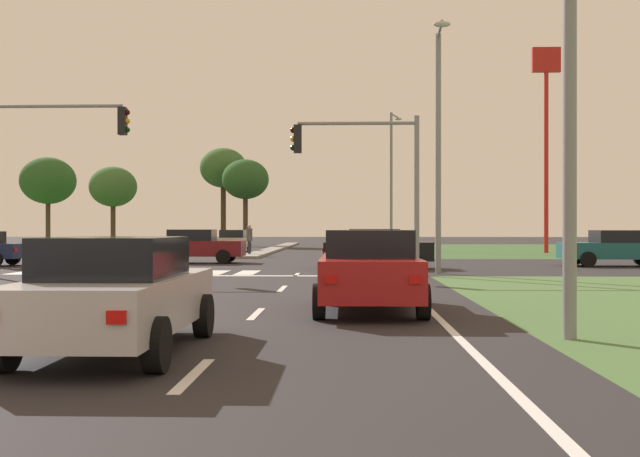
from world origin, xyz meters
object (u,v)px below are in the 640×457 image
at_px(treeline_second, 113,187).
at_px(car_beige_second, 233,241).
at_px(fastfood_pole_sign, 546,105).
at_px(treeline_third, 223,169).
at_px(treeline_near, 48,181).
at_px(car_maroon_fourth, 195,246).
at_px(traffic_signal_near_left, 31,153).
at_px(traffic_signal_near_right, 370,166).
at_px(car_teal_near, 616,248).
at_px(street_lamp_third, 392,174).
at_px(pedestrian_at_median, 249,236).
at_px(car_red_fifth, 369,270).
at_px(car_silver_sixth, 117,293).
at_px(street_lamp_second, 439,138).
at_px(treeline_fourth, 245,180).
at_px(car_black_eighth, 377,248).

bearing_deg(treeline_second, car_beige_second, -51.14).
distance_m(fastfood_pole_sign, treeline_third, 30.18).
bearing_deg(car_beige_second, treeline_near, -43.66).
relative_size(car_maroon_fourth, traffic_signal_near_left, 0.74).
bearing_deg(car_maroon_fourth, car_beige_second, -177.87).
relative_size(car_maroon_fourth, traffic_signal_near_right, 0.82).
xyz_separation_m(car_teal_near, car_maroon_fourth, (-18.34, 2.32, 0.01)).
bearing_deg(street_lamp_third, pedestrian_at_median, -126.90).
xyz_separation_m(car_beige_second, pedestrian_at_median, (2.07, -7.78, 0.38)).
bearing_deg(car_red_fifth, car_silver_sixth, -124.05).
distance_m(car_teal_near, fastfood_pole_sign, 19.19).
bearing_deg(car_silver_sixth, treeline_near, 112.14).
xyz_separation_m(treeline_near, treeline_third, (16.69, -2.16, 0.93)).
relative_size(car_maroon_fourth, pedestrian_at_median, 2.70).
height_order(street_lamp_second, treeline_near, street_lamp_second).
xyz_separation_m(car_maroon_fourth, treeline_third, (-3.96, 33.09, 6.09)).
bearing_deg(car_silver_sixth, treeline_fourth, 95.70).
distance_m(traffic_signal_near_right, treeline_fourth, 39.69).
height_order(car_black_eighth, traffic_signal_near_right, traffic_signal_near_right).
bearing_deg(traffic_signal_near_right, treeline_near, 122.73).
bearing_deg(car_maroon_fourth, traffic_signal_near_left, -23.72).
distance_m(car_red_fifth, car_black_eighth, 15.58).
relative_size(car_teal_near, traffic_signal_near_right, 0.83).
bearing_deg(treeline_near, traffic_signal_near_right, -57.27).
xyz_separation_m(car_red_fifth, treeline_second, (-21.05, 52.42, 4.40)).
height_order(car_beige_second, traffic_signal_near_right, traffic_signal_near_right).
distance_m(car_silver_sixth, treeline_third, 59.12).
relative_size(car_teal_near, car_beige_second, 1.03).
distance_m(car_red_fifth, traffic_signal_near_left, 16.23).
relative_size(street_lamp_second, street_lamp_third, 0.86).
bearing_deg(traffic_signal_near_left, car_beige_second, 82.44).
xyz_separation_m(car_beige_second, treeline_second, (-13.07, 16.22, 4.46)).
bearing_deg(car_black_eighth, car_red_fifth, -2.93).
bearing_deg(pedestrian_at_median, street_lamp_second, 13.25).
bearing_deg(treeline_second, treeline_fourth, -12.68).
bearing_deg(car_red_fifth, street_lamp_third, 85.90).
distance_m(car_teal_near, treeline_third, 42.29).
relative_size(car_beige_second, treeline_fourth, 0.59).
xyz_separation_m(car_maroon_fourth, treeline_fourth, (-1.53, 29.60, 4.88)).
distance_m(car_teal_near, car_red_fifth, 20.88).
xyz_separation_m(car_maroon_fourth, car_silver_sixth, (3.94, -25.18, -0.01)).
bearing_deg(car_black_eighth, traffic_signal_near_left, -69.96).
height_order(car_silver_sixth, fastfood_pole_sign, fastfood_pole_sign).
height_order(car_beige_second, car_maroon_fourth, car_maroon_fourth).
bearing_deg(traffic_signal_near_left, car_maroon_fourth, 66.28).
distance_m(car_red_fifth, fastfood_pole_sign, 37.96).
distance_m(street_lamp_second, pedestrian_at_median, 18.99).
relative_size(fastfood_pole_sign, treeline_fourth, 1.79).
bearing_deg(car_silver_sixth, street_lamp_second, 69.88).
relative_size(car_beige_second, treeline_third, 0.50).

